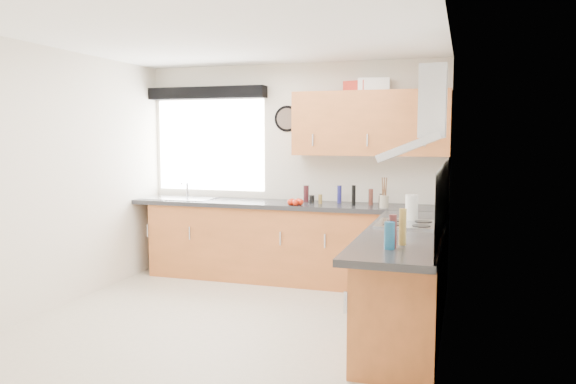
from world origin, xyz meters
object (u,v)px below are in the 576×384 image
(oven, at_px, (407,280))
(washing_machine, at_px, (206,241))
(upper_cabinets, at_px, (370,123))
(extractor_hood, at_px, (422,123))

(oven, bearing_deg, washing_machine, 153.99)
(upper_cabinets, bearing_deg, washing_machine, -176.92)
(extractor_hood, relative_size, upper_cabinets, 0.46)
(upper_cabinets, bearing_deg, extractor_hood, -63.87)
(extractor_hood, xyz_separation_m, upper_cabinets, (-0.65, 1.33, 0.03))
(extractor_hood, bearing_deg, upper_cabinets, 116.13)
(washing_machine, bearing_deg, upper_cabinets, 1.34)
(extractor_hood, height_order, upper_cabinets, upper_cabinets)
(oven, height_order, washing_machine, oven)
(upper_cabinets, relative_size, washing_machine, 2.13)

